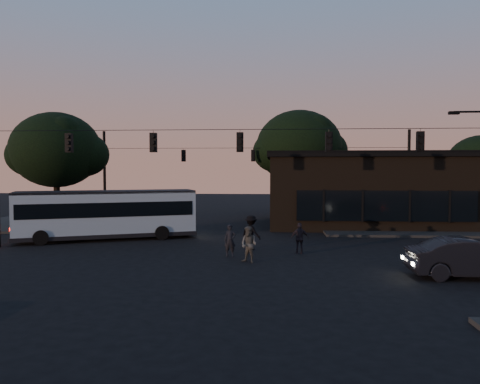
# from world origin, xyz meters

# --- Properties ---
(ground) EXTENTS (120.00, 120.00, 0.00)m
(ground) POSITION_xyz_m (0.00, 0.00, 0.00)
(ground) COLOR black
(ground) RESTS_ON ground
(sidewalk_far_right) EXTENTS (14.00, 10.00, 0.15)m
(sidewalk_far_right) POSITION_xyz_m (12.00, 14.00, 0.07)
(sidewalk_far_right) COLOR black
(sidewalk_far_right) RESTS_ON ground
(sidewalk_far_left) EXTENTS (14.00, 10.00, 0.15)m
(sidewalk_far_left) POSITION_xyz_m (-14.00, 14.00, 0.07)
(sidewalk_far_left) COLOR black
(sidewalk_far_left) RESTS_ON ground
(building) EXTENTS (15.40, 10.41, 5.40)m
(building) POSITION_xyz_m (9.00, 15.97, 2.71)
(building) COLOR black
(building) RESTS_ON ground
(tree_behind) EXTENTS (7.60, 7.60, 9.43)m
(tree_behind) POSITION_xyz_m (4.00, 22.00, 6.19)
(tree_behind) COLOR black
(tree_behind) RESTS_ON ground
(tree_left) EXTENTS (6.40, 6.40, 8.30)m
(tree_left) POSITION_xyz_m (-14.00, 13.00, 5.57)
(tree_left) COLOR black
(tree_left) RESTS_ON ground
(signal_rig_near) EXTENTS (26.24, 0.30, 7.50)m
(signal_rig_near) POSITION_xyz_m (0.00, 4.00, 4.45)
(signal_rig_near) COLOR black
(signal_rig_near) RESTS_ON ground
(signal_rig_far) EXTENTS (26.24, 0.30, 7.50)m
(signal_rig_far) POSITION_xyz_m (0.00, 20.00, 4.20)
(signal_rig_far) COLOR black
(signal_rig_far) RESTS_ON ground
(bus) EXTENTS (10.44, 6.05, 2.90)m
(bus) POSITION_xyz_m (-8.12, 7.08, 1.63)
(bus) COLOR #859BAA
(bus) RESTS_ON ground
(car) EXTENTS (4.67, 1.69, 1.53)m
(car) POSITION_xyz_m (9.24, -1.65, 0.77)
(car) COLOR black
(car) RESTS_ON ground
(pedestrian_a) EXTENTS (0.58, 0.41, 1.53)m
(pedestrian_a) POSITION_xyz_m (-0.34, 2.18, 0.77)
(pedestrian_a) COLOR black
(pedestrian_a) RESTS_ON ground
(pedestrian_b) EXTENTS (0.99, 0.93, 1.62)m
(pedestrian_b) POSITION_xyz_m (0.63, 0.76, 0.81)
(pedestrian_b) COLOR #46453F
(pedestrian_b) RESTS_ON ground
(pedestrian_c) EXTENTS (0.91, 0.41, 1.54)m
(pedestrian_c) POSITION_xyz_m (3.02, 3.11, 0.77)
(pedestrian_c) COLOR black
(pedestrian_c) RESTS_ON ground
(pedestrian_d) EXTENTS (1.32, 1.23, 1.78)m
(pedestrian_d) POSITION_xyz_m (0.57, 4.16, 0.89)
(pedestrian_d) COLOR black
(pedestrian_d) RESTS_ON ground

